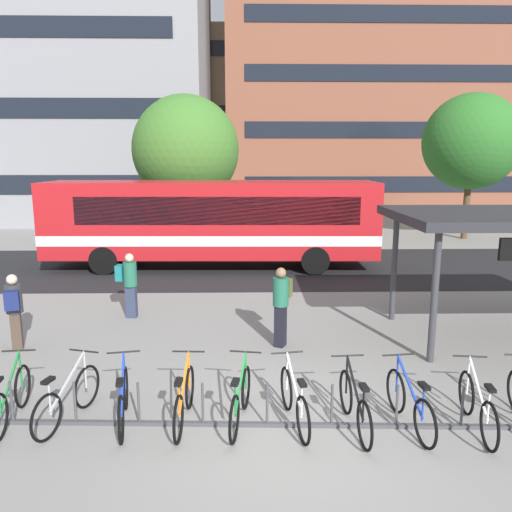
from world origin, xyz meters
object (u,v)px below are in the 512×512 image
parked_bicycle_white_5 (294,401)px  street_tree_1 (472,142)px  parked_bicycle_green_0 (11,399)px  city_bus (210,220)px  commuter_teal_pack_1 (129,281)px  parked_bicycle_green_4 (240,401)px  commuter_olive_pack_0 (281,301)px  parked_bicycle_silver_1 (68,399)px  parked_bicycle_orange_3 (184,400)px  street_tree_0 (186,150)px  commuter_navy_pack_2 (14,307)px  parked_bicycle_black_6 (355,406)px  parked_bicycle_white_8 (477,407)px  parked_bicycle_blue_2 (123,401)px  parked_bicycle_blue_7 (410,404)px

parked_bicycle_white_5 → street_tree_1: street_tree_1 is taller
parked_bicycle_green_0 → street_tree_1: 23.43m
city_bus → commuter_teal_pack_1: city_bus is taller
parked_bicycle_green_4 → commuter_olive_pack_0: (0.85, 3.25, 0.63)m
parked_bicycle_silver_1 → commuter_teal_pack_1: size_ratio=1.00×
parked_bicycle_green_4 → street_tree_1: street_tree_1 is taller
parked_bicycle_silver_1 → parked_bicycle_orange_3: same height
parked_bicycle_green_0 → street_tree_0: 16.04m
parked_bicycle_silver_1 → commuter_navy_pack_2: commuter_navy_pack_2 is taller
parked_bicycle_green_0 → parked_bicycle_black_6: same height
commuter_navy_pack_2 → parked_bicycle_white_8: bearing=-129.1°
parked_bicycle_silver_1 → commuter_olive_pack_0: bearing=-32.4°
parked_bicycle_white_5 → commuter_teal_pack_1: (-3.72, 5.35, 0.58)m
parked_bicycle_white_5 → street_tree_0: 16.53m
parked_bicycle_white_8 → parked_bicycle_white_5: bearing=92.1°
city_bus → parked_bicycle_white_8: city_bus is taller
parked_bicycle_white_5 → parked_bicycle_black_6: (0.90, -0.15, 0.00)m
city_bus → parked_bicycle_white_5: 11.55m
parked_bicycle_orange_3 → street_tree_0: street_tree_0 is taller
parked_bicycle_green_0 → parked_bicycle_silver_1: size_ratio=1.03×
parked_bicycle_blue_2 → city_bus: bearing=-12.7°
commuter_olive_pack_0 → parked_bicycle_blue_7: bearing=52.1°
parked_bicycle_orange_3 → parked_bicycle_black_6: size_ratio=1.00×
parked_bicycle_white_5 → parked_bicycle_blue_7: same height
city_bus → parked_bicycle_orange_3: bearing=93.1°
parked_bicycle_blue_7 → street_tree_0: 17.09m
parked_bicycle_white_5 → parked_bicycle_black_6: 0.91m
parked_bicycle_silver_1 → commuter_navy_pack_2: size_ratio=1.01×
commuter_olive_pack_0 → parked_bicycle_green_0: bearing=-28.9°
city_bus → parked_bicycle_silver_1: city_bus is taller
parked_bicycle_blue_2 → street_tree_0: (-0.77, 15.60, 4.01)m
parked_bicycle_green_4 → commuter_navy_pack_2: bearing=66.5°
parked_bicycle_blue_7 → street_tree_1: 20.40m
parked_bicycle_silver_1 → parked_bicycle_orange_3: 1.81m
commuter_teal_pack_1 → street_tree_1: (14.11, 12.45, 3.86)m
parked_bicycle_blue_7 → parked_bicycle_white_8: 1.00m
parked_bicycle_orange_3 → parked_bicycle_black_6: same height
parked_bicycle_white_8 → commuter_teal_pack_1: size_ratio=1.03×
parked_bicycle_orange_3 → street_tree_1: (12.08, 17.73, 4.44)m
city_bus → parked_bicycle_blue_7: city_bus is taller
parked_bicycle_black_6 → parked_bicycle_green_0: bearing=82.9°
parked_bicycle_blue_7 → street_tree_1: street_tree_1 is taller
parked_bicycle_blue_2 → parked_bicycle_white_8: (5.35, -0.29, 0.00)m
parked_bicycle_black_6 → commuter_navy_pack_2: commuter_navy_pack_2 is taller
parked_bicycle_blue_7 → commuter_olive_pack_0: commuter_olive_pack_0 is taller
parked_bicycle_white_5 → commuter_navy_pack_2: size_ratio=1.04×
parked_bicycle_green_0 → parked_bicycle_silver_1: 0.88m
parked_bicycle_green_0 → parked_bicycle_blue_7: 6.11m
parked_bicycle_white_5 → commuter_navy_pack_2: 6.49m
parked_bicycle_silver_1 → commuter_olive_pack_0: size_ratio=0.95×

